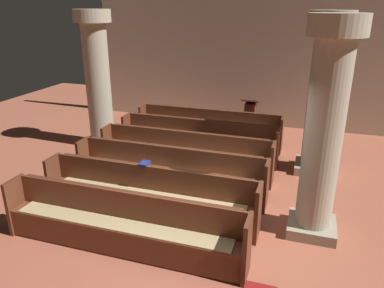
# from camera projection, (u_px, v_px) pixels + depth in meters

# --- Properties ---
(ground_plane) EXTENTS (19.20, 19.20, 0.00)m
(ground_plane) POSITION_uv_depth(u_px,v_px,m) (195.00, 229.00, 6.14)
(ground_plane) COLOR #AD5B42
(back_wall) EXTENTS (10.00, 0.16, 4.50)m
(back_wall) POSITION_uv_depth(u_px,v_px,m) (259.00, 49.00, 10.75)
(back_wall) COLOR beige
(back_wall) RESTS_ON ground
(pew_row_0) EXTENTS (3.79, 0.47, 0.91)m
(pew_row_0) POSITION_uv_depth(u_px,v_px,m) (209.00, 127.00, 9.68)
(pew_row_0) COLOR brown
(pew_row_0) RESTS_ON ground
(pew_row_1) EXTENTS (3.79, 0.46, 0.91)m
(pew_row_1) POSITION_uv_depth(u_px,v_px,m) (198.00, 138.00, 8.83)
(pew_row_1) COLOR brown
(pew_row_1) RESTS_ON ground
(pew_row_2) EXTENTS (3.79, 0.46, 0.91)m
(pew_row_2) POSITION_uv_depth(u_px,v_px,m) (185.00, 153.00, 7.98)
(pew_row_2) COLOR brown
(pew_row_2) RESTS_ON ground
(pew_row_3) EXTENTS (3.79, 0.47, 0.91)m
(pew_row_3) POSITION_uv_depth(u_px,v_px,m) (169.00, 170.00, 7.14)
(pew_row_3) COLOR brown
(pew_row_3) RESTS_ON ground
(pew_row_4) EXTENTS (3.79, 0.46, 0.91)m
(pew_row_4) POSITION_uv_depth(u_px,v_px,m) (148.00, 193.00, 6.29)
(pew_row_4) COLOR brown
(pew_row_4) RESTS_ON ground
(pew_row_5) EXTENTS (3.79, 0.46, 0.91)m
(pew_row_5) POSITION_uv_depth(u_px,v_px,m) (121.00, 222.00, 5.44)
(pew_row_5) COLOR brown
(pew_row_5) RESTS_ON ground
(pillar_aisle_side) EXTENTS (0.88, 0.88, 3.38)m
(pillar_aisle_side) POSITION_uv_depth(u_px,v_px,m) (323.00, 93.00, 7.66)
(pillar_aisle_side) COLOR #9F967E
(pillar_aisle_side) RESTS_ON ground
(pillar_far_side) EXTENTS (0.88, 0.88, 3.38)m
(pillar_far_side) POSITION_uv_depth(u_px,v_px,m) (98.00, 78.00, 9.21)
(pillar_far_side) COLOR #9F967E
(pillar_far_side) RESTS_ON ground
(pillar_aisle_rear) EXTENTS (0.81, 0.81, 3.38)m
(pillar_aisle_rear) POSITION_uv_depth(u_px,v_px,m) (324.00, 129.00, 5.44)
(pillar_aisle_rear) COLOR #9F967E
(pillar_aisle_rear) RESTS_ON ground
(lectern) EXTENTS (0.48, 0.45, 1.08)m
(lectern) POSITION_uv_depth(u_px,v_px,m) (250.00, 121.00, 10.26)
(lectern) COLOR #492215
(lectern) RESTS_ON ground
(hymn_book) EXTENTS (0.15, 0.21, 0.04)m
(hymn_book) POSITION_uv_depth(u_px,v_px,m) (144.00, 163.00, 6.34)
(hymn_book) COLOR navy
(hymn_book) RESTS_ON pew_row_4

